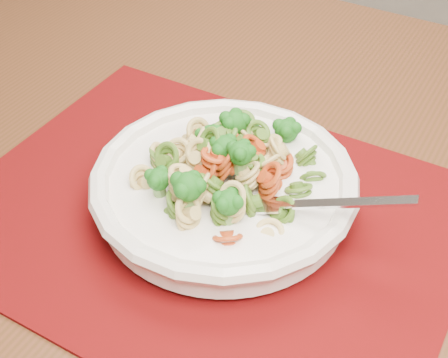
% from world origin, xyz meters
% --- Properties ---
extents(dining_table, '(1.65, 1.24, 0.76)m').
position_xyz_m(dining_table, '(-0.22, 0.17, 0.66)').
color(dining_table, '#4F2816').
rests_on(dining_table, ground).
extents(placemat, '(0.56, 0.48, 0.00)m').
position_xyz_m(placemat, '(-0.22, 0.12, 0.76)').
color(placemat, '#590308').
rests_on(placemat, dining_table).
extents(pasta_bowl, '(0.27, 0.27, 0.05)m').
position_xyz_m(pasta_bowl, '(-0.21, 0.13, 0.79)').
color(pasta_bowl, white).
rests_on(pasta_bowl, placemat).
extents(pasta_broccoli_heap, '(0.23, 0.23, 0.06)m').
position_xyz_m(pasta_broccoli_heap, '(-0.21, 0.13, 0.81)').
color(pasta_broccoli_heap, tan).
rests_on(pasta_broccoli_heap, pasta_bowl).
extents(fork, '(0.18, 0.03, 0.08)m').
position_xyz_m(fork, '(-0.16, 0.10, 0.81)').
color(fork, silver).
rests_on(fork, pasta_bowl).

